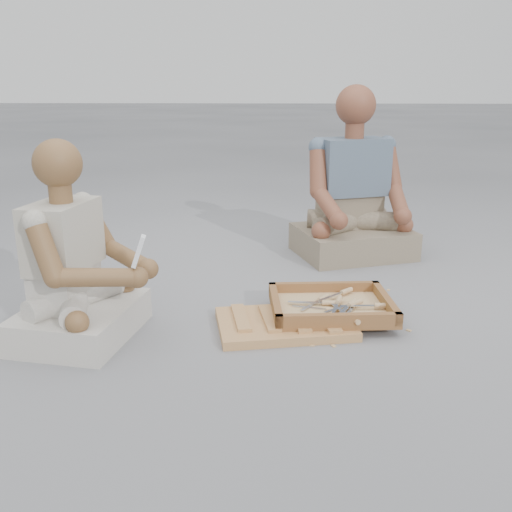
{
  "coord_description": "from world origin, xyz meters",
  "views": [
    {
      "loc": [
        0.05,
        -2.18,
        0.99
      ],
      "look_at": [
        -0.05,
        0.09,
        0.3
      ],
      "focal_mm": 40.0,
      "sensor_mm": 36.0,
      "label": 1
    }
  ],
  "objects_px": {
    "companion": "(353,200)",
    "carved_panel": "(285,324)",
    "tool_tray": "(331,307)",
    "craftsman": "(76,273)"
  },
  "relations": [
    {
      "from": "craftsman",
      "to": "companion",
      "type": "height_order",
      "value": "companion"
    },
    {
      "from": "tool_tray",
      "to": "craftsman",
      "type": "distance_m",
      "value": 1.08
    },
    {
      "from": "carved_panel",
      "to": "craftsman",
      "type": "relative_size",
      "value": 0.7
    },
    {
      "from": "craftsman",
      "to": "tool_tray",
      "type": "bearing_deg",
      "value": 110.81
    },
    {
      "from": "tool_tray",
      "to": "companion",
      "type": "distance_m",
      "value": 1.07
    },
    {
      "from": "tool_tray",
      "to": "craftsman",
      "type": "xyz_separation_m",
      "value": [
        -1.03,
        -0.21,
        0.21
      ]
    },
    {
      "from": "companion",
      "to": "tool_tray",
      "type": "bearing_deg",
      "value": 59.61
    },
    {
      "from": "companion",
      "to": "carved_panel",
      "type": "bearing_deg",
      "value": 51.07
    },
    {
      "from": "companion",
      "to": "craftsman",
      "type": "bearing_deg",
      "value": 25.87
    },
    {
      "from": "carved_panel",
      "to": "craftsman",
      "type": "distance_m",
      "value": 0.88
    }
  ]
}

